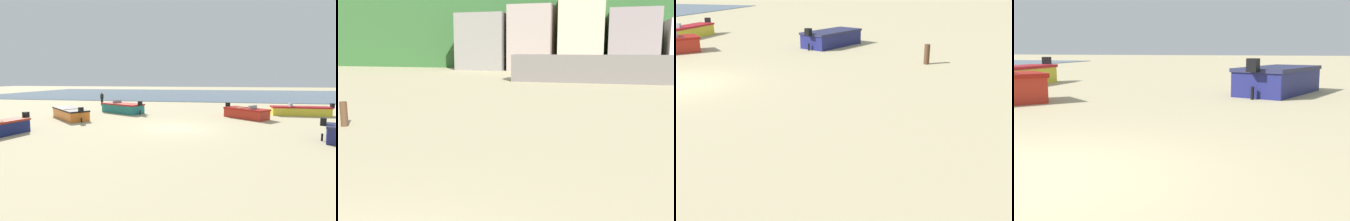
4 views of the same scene
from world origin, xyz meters
The scene contains 7 objects.
ground_plane centered at (0.00, 0.00, 0.00)m, with size 160.00×160.00×0.00m, color tan.
tidal_water centered at (0.00, -36.00, 0.03)m, with size 80.00×36.00×0.06m, color slate.
boat_teal_1 centered at (5.87, -6.43, 0.47)m, with size 4.55×3.42×1.23m.
boat_red_3 centered at (-5.26, -4.94, 0.43)m, with size 3.65×3.52×1.15m.
boat_orange_4 centered at (8.93, -2.47, 0.42)m, with size 4.50×4.23×1.15m.
boat_yellow_5 centered at (-10.22, -7.33, 0.41)m, with size 5.15×1.32×1.11m.
beach_walker_foreground centered at (10.56, -12.28, 0.95)m, with size 0.52×0.45×1.62m.
Camera 1 is at (-2.22, 16.14, 3.27)m, focal length 26.68 mm.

